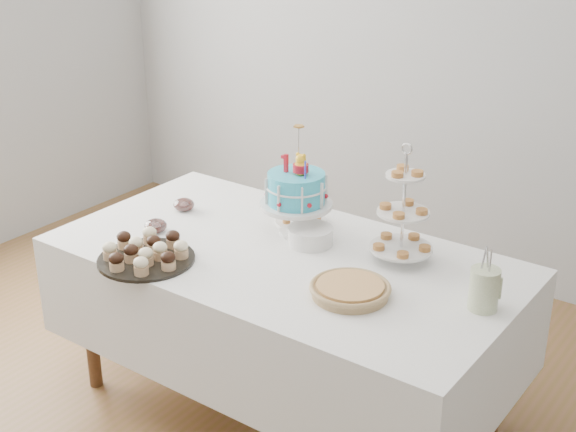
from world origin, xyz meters
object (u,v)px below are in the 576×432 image
Objects in this scene: table at (284,302)px; pastry_plate at (301,219)px; jam_bowl_b at (184,205)px; cupcake_tray at (146,251)px; tiered_stand at (403,213)px; pie at (350,289)px; utensil_pitcher at (484,288)px; jam_bowl_a at (156,226)px; plate_stack at (310,236)px; birthday_cake at (296,206)px.

table is 0.40m from pastry_plate.
table is at bearing -8.70° from jam_bowl_b.
cupcake_tray is 1.04m from tiered_stand.
pie is 1.27× the size of utensil_pitcher.
pastry_plate is 0.97× the size of utensil_pitcher.
table is 0.62m from cupcake_tray.
pie is 1.08m from jam_bowl_b.
pastry_plate is 1.00m from utensil_pitcher.
cupcake_tray is at bearing -53.44° from jam_bowl_a.
tiered_stand reaches higher than pie.
table is at bearing 160.39° from pie.
utensil_pitcher is (0.81, -0.09, 0.05)m from plate_stack.
jam_bowl_b is 1.49m from utensil_pitcher.
pie is 3.14× the size of jam_bowl_b.
utensil_pitcher is at bearing 3.62° from table.
table is at bearing -103.55° from plate_stack.
plate_stack is at bearing 3.56° from jam_bowl_b.
tiered_stand is 1.08m from jam_bowl_b.
table is at bearing -67.64° from pastry_plate.
cupcake_tray is 0.79× the size of tiered_stand.
jam_bowl_a is at bearing -154.48° from plate_stack.
birthday_cake is at bearing -175.39° from tiered_stand.
pie is at bearing -35.80° from birthday_cake.
pastry_plate is at bearing 140.02° from pie.
cupcake_tray is 0.28m from jam_bowl_a.
pie is at bearing -39.98° from pastry_plate.
cupcake_tray is 2.05× the size of plate_stack.
plate_stack is at bearing -167.32° from tiered_stand.
tiered_stand is at bearing 3.55° from birthday_cake.
pie reaches higher than table.
table is 6.33× the size of pie.
jam_bowl_b is at bearing -176.44° from plate_stack.
jam_bowl_b is (-0.52, -0.20, 0.01)m from pastry_plate.
tiered_stand is 0.43m from plate_stack.
pastry_plate is (-0.54, 0.07, -0.19)m from tiered_stand.
jam_bowl_a is at bearing -135.27° from pastry_plate.
cupcake_tray is 1.29× the size of pie.
tiered_stand reaches higher than birthday_cake.
cupcake_tray is 0.53m from jam_bowl_b.
utensil_pitcher is (0.84, 0.05, 0.31)m from table.
cupcake_tray reaches higher than jam_bowl_b.
pastry_plate is at bearing 172.28° from tiered_stand.
pie is 3.10× the size of jam_bowl_a.
jam_bowl_b is (-0.57, -0.09, -0.10)m from birthday_cake.
birthday_cake reaches higher than plate_stack.
birthday_cake is at bearing -65.64° from pastry_plate.
tiered_stand reaches higher than jam_bowl_a.
table is at bearing 42.74° from cupcake_tray.
jam_bowl_b reaches higher than pastry_plate.
jam_bowl_a is 0.41× the size of utensil_pitcher.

